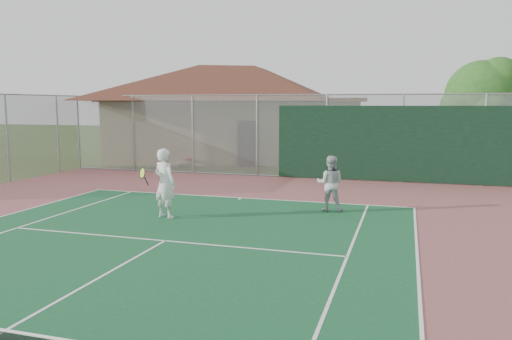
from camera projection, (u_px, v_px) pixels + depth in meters
The scene contains 7 objects.
back_fence at pixel (329, 139), 20.57m from camera, with size 20.08×0.11×3.53m.
side_fence_left at pixel (8, 139), 19.79m from camera, with size 0.08×9.00×3.50m.
clubhouse at pixel (235, 103), 29.20m from camera, with size 16.47×13.13×6.22m.
bleachers at pixel (174, 152), 26.42m from camera, with size 3.50×2.62×1.12m.
tree at pixel (484, 99), 21.25m from camera, with size 3.63×3.44×5.07m.
player_white_front at pixel (165, 184), 13.58m from camera, with size 1.08×0.78×1.90m.
player_grey_back at pixel (330, 184), 14.47m from camera, with size 0.82×0.66×1.62m.
Camera 1 is at (5.19, -3.57, 3.11)m, focal length 35.00 mm.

